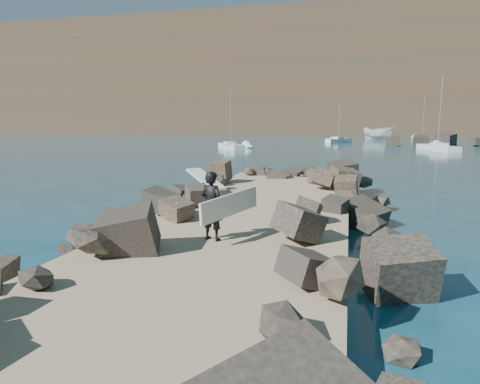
{
  "coord_description": "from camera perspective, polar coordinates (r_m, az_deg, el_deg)",
  "views": [
    {
      "loc": [
        2.92,
        -12.52,
        3.46
      ],
      "look_at": [
        0.0,
        -1.0,
        1.5
      ],
      "focal_mm": 32.0,
      "sensor_mm": 36.0,
      "label": 1
    }
  ],
  "objects": [
    {
      "name": "ground",
      "position": [
        13.31,
        1.06,
        -5.7
      ],
      "size": [
        800.0,
        800.0,
        0.0
      ],
      "primitive_type": "plane",
      "color": "#0F384C",
      "rests_on": "ground"
    },
    {
      "name": "surfboard_resting",
      "position": [
        17.45,
        -4.65,
        1.38
      ],
      "size": [
        2.26,
        2.35,
        0.09
      ],
      "primitive_type": "cube",
      "rotation": [
        0.0,
        0.0,
        0.75
      ],
      "color": "silver",
      "rests_on": "riprap_left"
    },
    {
      "name": "sailboat_c",
      "position": [
        56.95,
        24.87,
        5.37
      ],
      "size": [
        3.88,
        7.65,
        9.01
      ],
      "color": "silver",
      "rests_on": "ground"
    },
    {
      "name": "boat_imported",
      "position": [
        87.61,
        17.97,
        7.48
      ],
      "size": [
        6.86,
        5.58,
        2.53
      ],
      "primitive_type": "imported",
      "rotation": [
        0.0,
        0.0,
        1.01
      ],
      "color": "silver",
      "rests_on": "ground"
    },
    {
      "name": "headland",
      "position": [
        173.12,
        16.99,
        13.13
      ],
      "size": [
        360.0,
        140.0,
        32.0
      ],
      "primitive_type": "cube",
      "color": "#2D4919",
      "rests_on": "ground"
    },
    {
      "name": "headland_buildings",
      "position": [
        168.09,
        19.88,
        19.29
      ],
      "size": [
        137.5,
        30.5,
        5.0
      ],
      "color": "white",
      "rests_on": "headland"
    },
    {
      "name": "sailboat_a",
      "position": [
        54.72,
        -1.24,
        6.11
      ],
      "size": [
        4.75,
        5.96,
        7.68
      ],
      "color": "silver",
      "rests_on": "ground"
    },
    {
      "name": "sailboat_d",
      "position": [
        90.63,
        23.13,
        6.66
      ],
      "size": [
        3.44,
        7.14,
        8.44
      ],
      "color": "silver",
      "rests_on": "ground"
    },
    {
      "name": "surfer_with_board",
      "position": [
        10.34,
        -3.42,
        -1.84
      ],
      "size": [
        1.26,
        1.95,
        1.69
      ],
      "color": "black",
      "rests_on": "jetty"
    },
    {
      "name": "sailboat_b",
      "position": [
        74.17,
        13.04,
        6.73
      ],
      "size": [
        4.39,
        5.14,
        6.87
      ],
      "color": "silver",
      "rests_on": "ground"
    },
    {
      "name": "riprap_right",
      "position": [
        11.41,
        13.71,
        -5.95
      ],
      "size": [
        2.6,
        22.0,
        1.0
      ],
      "primitive_type": "cube",
      "color": "black",
      "rests_on": "ground"
    },
    {
      "name": "jetty",
      "position": [
        11.36,
        -1.25,
        -6.78
      ],
      "size": [
        6.0,
        26.0,
        0.6
      ],
      "primitive_type": "cube",
      "color": "#8C7759",
      "rests_on": "ground"
    },
    {
      "name": "riprap_left",
      "position": [
        12.81,
        -13.28,
        -4.25
      ],
      "size": [
        2.6,
        22.0,
        1.0
      ],
      "primitive_type": "cube",
      "color": "black",
      "rests_on": "ground"
    }
  ]
}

